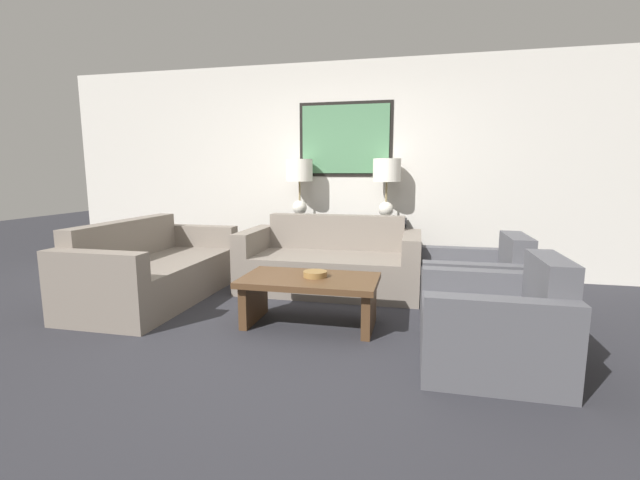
% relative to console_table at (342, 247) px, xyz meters
% --- Properties ---
extents(ground_plane, '(20.00, 20.00, 0.00)m').
position_rel_console_table_xyz_m(ground_plane, '(0.00, -2.09, -0.37)').
color(ground_plane, '#28282D').
extents(back_wall, '(7.74, 0.12, 2.65)m').
position_rel_console_table_xyz_m(back_wall, '(0.00, 0.26, 0.96)').
color(back_wall, beige).
rests_on(back_wall, ground_plane).
extents(console_table, '(1.58, 0.36, 0.73)m').
position_rel_console_table_xyz_m(console_table, '(0.00, 0.00, 0.00)').
color(console_table, black).
rests_on(console_table, ground_plane).
extents(table_lamp_left, '(0.33, 0.33, 0.72)m').
position_rel_console_table_xyz_m(table_lamp_left, '(-0.54, 0.00, 0.86)').
color(table_lamp_left, silver).
rests_on(table_lamp_left, console_table).
extents(table_lamp_right, '(0.33, 0.33, 0.72)m').
position_rel_console_table_xyz_m(table_lamp_right, '(0.54, 0.00, 0.86)').
color(table_lamp_right, silver).
rests_on(table_lamp_right, console_table).
extents(couch_by_back_wall, '(1.93, 0.92, 0.80)m').
position_rel_console_table_xyz_m(couch_by_back_wall, '(0.00, -0.69, -0.09)').
color(couch_by_back_wall, slate).
rests_on(couch_by_back_wall, ground_plane).
extents(couch_by_side, '(0.92, 1.93, 0.80)m').
position_rel_console_table_xyz_m(couch_by_side, '(-1.69, -1.43, -0.09)').
color(couch_by_side, slate).
rests_on(couch_by_side, ground_plane).
extents(coffee_table, '(1.14, 0.65, 0.42)m').
position_rel_console_table_xyz_m(coffee_table, '(0.05, -1.83, -0.06)').
color(coffee_table, '#4C331E').
rests_on(coffee_table, ground_plane).
extents(decorative_bowl, '(0.20, 0.20, 0.05)m').
position_rel_console_table_xyz_m(decorative_bowl, '(0.09, -1.81, 0.08)').
color(decorative_bowl, olive).
rests_on(decorative_bowl, coffee_table).
extents(armchair_near_back_wall, '(0.87, 0.88, 0.76)m').
position_rel_console_table_xyz_m(armchair_near_back_wall, '(1.44, -1.35, -0.09)').
color(armchair_near_back_wall, '#4C4C51').
rests_on(armchair_near_back_wall, ground_plane).
extents(armchair_near_camera, '(0.87, 0.88, 0.76)m').
position_rel_console_table_xyz_m(armchair_near_camera, '(1.44, -2.32, -0.09)').
color(armchair_near_camera, '#4C4C51').
rests_on(armchair_near_camera, ground_plane).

